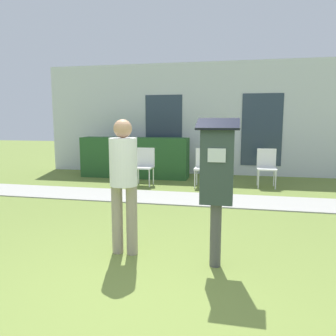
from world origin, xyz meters
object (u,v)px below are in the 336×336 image
outdoor_chair_right (267,165)px  person_standing (124,176)px  outdoor_chair_middle (204,164)px  outdoor_chair_left (145,163)px  parking_meter (217,173)px

outdoor_chair_right → person_standing: bearing=-107.4°
person_standing → outdoor_chair_middle: (0.53, 4.18, -0.40)m
outdoor_chair_left → person_standing: bearing=-79.9°
person_standing → outdoor_chair_right: 4.88m
parking_meter → outdoor_chair_left: (-1.99, 4.21, -0.49)m
person_standing → outdoor_chair_right: size_ratio=1.76×
outdoor_chair_middle → parking_meter: bearing=-87.3°
person_standing → outdoor_chair_left: size_ratio=1.76×
person_standing → outdoor_chair_left: (-0.92, 4.08, -0.40)m
person_standing → outdoor_chair_middle: bearing=106.2°
outdoor_chair_middle → outdoor_chair_right: size_ratio=1.00×
outdoor_chair_left → outdoor_chair_middle: same height
person_standing → parking_meter: bearing=16.8°
person_standing → outdoor_chair_right: person_standing is taller
parking_meter → outdoor_chair_middle: bearing=97.2°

